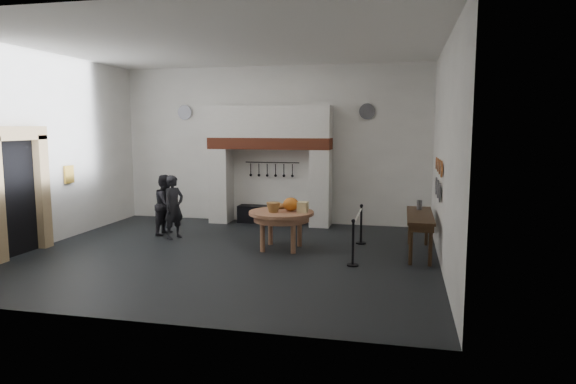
% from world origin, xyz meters
% --- Properties ---
extents(floor, '(9.00, 8.00, 0.02)m').
position_xyz_m(floor, '(0.00, 0.00, 0.00)').
color(floor, black).
rests_on(floor, ground).
extents(ceiling, '(9.00, 8.00, 0.02)m').
position_xyz_m(ceiling, '(0.00, 0.00, 4.50)').
color(ceiling, silver).
rests_on(ceiling, wall_back).
extents(wall_back, '(9.00, 0.02, 4.50)m').
position_xyz_m(wall_back, '(0.00, 4.00, 2.25)').
color(wall_back, white).
rests_on(wall_back, floor).
extents(wall_front, '(9.00, 0.02, 4.50)m').
position_xyz_m(wall_front, '(0.00, -4.00, 2.25)').
color(wall_front, white).
rests_on(wall_front, floor).
extents(wall_left, '(0.02, 8.00, 4.50)m').
position_xyz_m(wall_left, '(-4.50, 0.00, 2.25)').
color(wall_left, white).
rests_on(wall_left, floor).
extents(wall_right, '(0.02, 8.00, 4.50)m').
position_xyz_m(wall_right, '(4.50, 0.00, 2.25)').
color(wall_right, white).
rests_on(wall_right, floor).
extents(chimney_pier_left, '(0.55, 0.70, 2.15)m').
position_xyz_m(chimney_pier_left, '(-1.48, 3.65, 1.07)').
color(chimney_pier_left, silver).
rests_on(chimney_pier_left, floor).
extents(chimney_pier_right, '(0.55, 0.70, 2.15)m').
position_xyz_m(chimney_pier_right, '(1.48, 3.65, 1.07)').
color(chimney_pier_right, silver).
rests_on(chimney_pier_right, floor).
extents(hearth_brick_band, '(3.50, 0.72, 0.32)m').
position_xyz_m(hearth_brick_band, '(0.00, 3.65, 2.31)').
color(hearth_brick_band, '#9E442B').
rests_on(hearth_brick_band, chimney_pier_left).
extents(chimney_hood, '(3.50, 0.70, 0.90)m').
position_xyz_m(chimney_hood, '(0.00, 3.65, 2.92)').
color(chimney_hood, silver).
rests_on(chimney_hood, hearth_brick_band).
extents(iron_range, '(1.90, 0.45, 0.50)m').
position_xyz_m(iron_range, '(0.00, 3.72, 0.25)').
color(iron_range, black).
rests_on(iron_range, floor).
extents(utensil_rail, '(1.60, 0.02, 0.02)m').
position_xyz_m(utensil_rail, '(0.00, 3.92, 1.75)').
color(utensil_rail, black).
rests_on(utensil_rail, wall_back).
extents(door_recess, '(0.04, 1.10, 2.50)m').
position_xyz_m(door_recess, '(-4.47, -1.00, 1.25)').
color(door_recess, black).
rests_on(door_recess, floor).
extents(door_jamb_far, '(0.22, 0.30, 2.60)m').
position_xyz_m(door_jamb_far, '(-4.38, -0.30, 1.30)').
color(door_jamb_far, tan).
rests_on(door_jamb_far, floor).
extents(door_lintel, '(0.22, 1.70, 0.30)m').
position_xyz_m(door_lintel, '(-4.38, -1.00, 2.65)').
color(door_lintel, tan).
rests_on(door_lintel, door_jamb_near).
extents(wall_plaque, '(0.05, 0.34, 0.44)m').
position_xyz_m(wall_plaque, '(-4.45, 0.80, 1.60)').
color(wall_plaque, gold).
rests_on(wall_plaque, wall_left).
extents(work_table, '(1.68, 1.68, 0.07)m').
position_xyz_m(work_table, '(1.03, 0.74, 0.84)').
color(work_table, '#AF7353').
rests_on(work_table, floor).
extents(pumpkin, '(0.36, 0.36, 0.31)m').
position_xyz_m(pumpkin, '(1.23, 0.84, 1.03)').
color(pumpkin, orange).
rests_on(pumpkin, work_table).
extents(cheese_block_big, '(0.22, 0.22, 0.24)m').
position_xyz_m(cheese_block_big, '(1.53, 0.69, 0.99)').
color(cheese_block_big, '#DBC382').
rests_on(cheese_block_big, work_table).
extents(cheese_block_small, '(0.18, 0.18, 0.20)m').
position_xyz_m(cheese_block_small, '(1.51, 0.99, 0.97)').
color(cheese_block_small, '#E4D088').
rests_on(cheese_block_small, work_table).
extents(wicker_basket, '(0.36, 0.36, 0.22)m').
position_xyz_m(wicker_basket, '(0.88, 0.59, 0.98)').
color(wicker_basket, '#A5703C').
rests_on(wicker_basket, work_table).
extents(bread_loaf, '(0.31, 0.18, 0.13)m').
position_xyz_m(bread_loaf, '(0.93, 1.09, 0.94)').
color(bread_loaf, '#AC813D').
rests_on(bread_loaf, work_table).
extents(visitor_near, '(0.59, 0.69, 1.59)m').
position_xyz_m(visitor_near, '(-1.85, 1.25, 0.79)').
color(visitor_near, black).
rests_on(visitor_near, floor).
extents(visitor_far, '(0.64, 0.79, 1.56)m').
position_xyz_m(visitor_far, '(-2.25, 1.65, 0.78)').
color(visitor_far, black).
rests_on(visitor_far, floor).
extents(side_table, '(0.55, 2.20, 0.06)m').
position_xyz_m(side_table, '(4.10, 0.92, 0.87)').
color(side_table, '#392715').
rests_on(side_table, floor).
extents(pewter_jug, '(0.12, 0.12, 0.22)m').
position_xyz_m(pewter_jug, '(4.10, 1.52, 1.01)').
color(pewter_jug, '#545459').
rests_on(pewter_jug, side_table).
extents(copper_pan_a, '(0.03, 0.34, 0.34)m').
position_xyz_m(copper_pan_a, '(4.46, 0.20, 1.95)').
color(copper_pan_a, '#C6662D').
rests_on(copper_pan_a, wall_right).
extents(copper_pan_b, '(0.03, 0.32, 0.32)m').
position_xyz_m(copper_pan_b, '(4.46, 0.75, 1.95)').
color(copper_pan_b, '#C6662D').
rests_on(copper_pan_b, wall_right).
extents(copper_pan_c, '(0.03, 0.30, 0.30)m').
position_xyz_m(copper_pan_c, '(4.46, 1.30, 1.95)').
color(copper_pan_c, '#C6662D').
rests_on(copper_pan_c, wall_right).
extents(copper_pan_d, '(0.03, 0.28, 0.28)m').
position_xyz_m(copper_pan_d, '(4.46, 1.85, 1.95)').
color(copper_pan_d, '#C6662D').
rests_on(copper_pan_d, wall_right).
extents(pewter_plate_left, '(0.03, 0.40, 0.40)m').
position_xyz_m(pewter_plate_left, '(4.46, 0.40, 1.45)').
color(pewter_plate_left, '#4C4C51').
rests_on(pewter_plate_left, wall_right).
extents(pewter_plate_mid, '(0.03, 0.40, 0.40)m').
position_xyz_m(pewter_plate_mid, '(4.46, 1.00, 1.45)').
color(pewter_plate_mid, '#4C4C51').
rests_on(pewter_plate_mid, wall_right).
extents(pewter_plate_right, '(0.03, 0.40, 0.40)m').
position_xyz_m(pewter_plate_right, '(4.46, 1.60, 1.45)').
color(pewter_plate_right, '#4C4C51').
rests_on(pewter_plate_right, wall_right).
extents(pewter_plate_back_left, '(0.44, 0.03, 0.44)m').
position_xyz_m(pewter_plate_back_left, '(-2.70, 3.96, 3.20)').
color(pewter_plate_back_left, '#4C4C51').
rests_on(pewter_plate_back_left, wall_back).
extents(pewter_plate_back_right, '(0.44, 0.03, 0.44)m').
position_xyz_m(pewter_plate_back_right, '(2.70, 3.96, 3.20)').
color(pewter_plate_back_right, '#4C4C51').
rests_on(pewter_plate_back_right, wall_back).
extents(barrier_post_near, '(0.05, 0.05, 0.90)m').
position_xyz_m(barrier_post_near, '(2.77, -0.33, 0.45)').
color(barrier_post_near, black).
rests_on(barrier_post_near, floor).
extents(barrier_post_far, '(0.05, 0.05, 0.90)m').
position_xyz_m(barrier_post_far, '(2.77, 1.67, 0.45)').
color(barrier_post_far, black).
rests_on(barrier_post_far, floor).
extents(barrier_rope, '(0.04, 2.00, 0.04)m').
position_xyz_m(barrier_rope, '(2.77, 0.67, 0.85)').
color(barrier_rope, white).
rests_on(barrier_rope, barrier_post_near).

